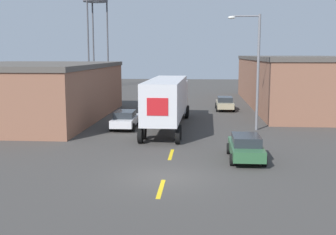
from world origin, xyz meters
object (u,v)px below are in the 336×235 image
parked_car_right_far (225,103)px  parked_car_left_far (125,119)px  street_lamp (255,65)px  parked_car_right_near (246,147)px  semi_truck (168,98)px

parked_car_right_far → parked_car_left_far: bearing=-125.9°
parked_car_left_far → street_lamp: street_lamp is taller
street_lamp → parked_car_right_near: bearing=-99.3°
parked_car_left_far → parked_car_right_far: bearing=54.1°
parked_car_right_far → parked_car_left_far: size_ratio=1.00×
parked_car_right_near → parked_car_left_far: (-8.54, 9.45, 0.00)m
semi_truck → street_lamp: (6.72, -0.59, 2.70)m
parked_car_right_near → parked_car_right_far: bearing=90.0°
semi_truck → parked_car_right_near: 11.52m
parked_car_right_near → street_lamp: street_lamp is taller
parked_car_right_far → parked_car_left_far: (-8.54, -11.78, 0.00)m
parked_car_right_far → street_lamp: (1.56, -11.66, 4.34)m
parked_car_right_far → semi_truck: bearing=-115.0°
parked_car_right_near → parked_car_left_far: size_ratio=1.00×
semi_truck → street_lamp: bearing=-4.0°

